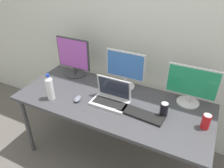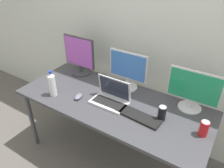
% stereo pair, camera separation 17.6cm
% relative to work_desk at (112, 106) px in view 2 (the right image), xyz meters
% --- Properties ---
extents(ground_plane, '(16.00, 16.00, 0.00)m').
position_rel_work_desk_xyz_m(ground_plane, '(0.00, 0.00, -0.68)').
color(ground_plane, '#5B5651').
extents(wall_back, '(7.00, 0.08, 2.60)m').
position_rel_work_desk_xyz_m(wall_back, '(0.00, 0.59, 0.62)').
color(wall_back, silver).
rests_on(wall_back, ground).
extents(work_desk, '(1.78, 0.75, 0.74)m').
position_rel_work_desk_xyz_m(work_desk, '(0.00, 0.00, 0.00)').
color(work_desk, '#424247').
rests_on(work_desk, ground).
extents(monitor_left, '(0.38, 0.22, 0.42)m').
position_rel_work_desk_xyz_m(monitor_left, '(-0.59, 0.26, 0.27)').
color(monitor_left, '#38383D').
rests_on(monitor_left, work_desk).
extents(monitor_center, '(0.39, 0.20, 0.38)m').
position_rel_work_desk_xyz_m(monitor_center, '(0.01, 0.27, 0.26)').
color(monitor_center, silver).
rests_on(monitor_center, work_desk).
extents(monitor_right, '(0.44, 0.20, 0.36)m').
position_rel_work_desk_xyz_m(monitor_right, '(0.63, 0.27, 0.25)').
color(monitor_right, silver).
rests_on(monitor_right, work_desk).
extents(laptop_silver, '(0.33, 0.21, 0.22)m').
position_rel_work_desk_xyz_m(laptop_silver, '(-0.00, -0.02, 0.11)').
color(laptop_silver, silver).
rests_on(laptop_silver, work_desk).
extents(keyboard_main, '(0.40, 0.15, 0.02)m').
position_rel_work_desk_xyz_m(keyboard_main, '(0.30, -0.08, 0.07)').
color(keyboard_main, black).
rests_on(keyboard_main, work_desk).
extents(mouse_by_keyboard, '(0.07, 0.11, 0.04)m').
position_rel_work_desk_xyz_m(mouse_by_keyboard, '(-0.28, -0.14, 0.08)').
color(mouse_by_keyboard, slate).
rests_on(mouse_by_keyboard, work_desk).
extents(water_bottle, '(0.07, 0.07, 0.26)m').
position_rel_work_desk_xyz_m(water_bottle, '(-0.52, -0.22, 0.18)').
color(water_bottle, silver).
rests_on(water_bottle, work_desk).
extents(soda_can_near_keyboard, '(0.07, 0.07, 0.13)m').
position_rel_work_desk_xyz_m(soda_can_near_keyboard, '(0.80, 0.00, 0.12)').
color(soda_can_near_keyboard, red).
rests_on(soda_can_near_keyboard, work_desk).
extents(soda_can_by_laptop, '(0.07, 0.07, 0.13)m').
position_rel_work_desk_xyz_m(soda_can_by_laptop, '(0.48, 0.00, 0.12)').
color(soda_can_by_laptop, black).
rests_on(soda_can_by_laptop, work_desk).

